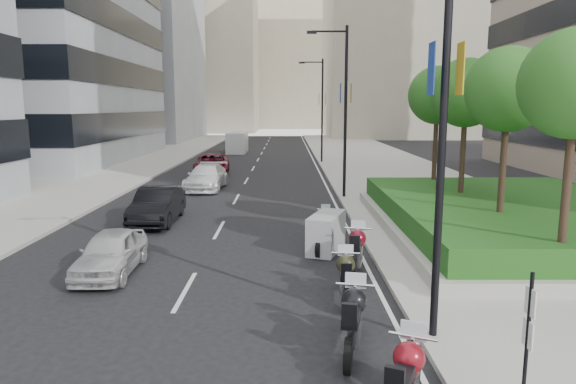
{
  "coord_description": "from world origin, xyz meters",
  "views": [
    {
      "loc": [
        1.23,
        -9.13,
        4.86
      ],
      "look_at": [
        1.27,
        8.21,
        2.0
      ],
      "focal_mm": 32.0,
      "sensor_mm": 36.0,
      "label": 1
    }
  ],
  "objects_px": {
    "motorcycle_2": "(353,320)",
    "motorcycle_3": "(346,278)",
    "delivery_van": "(237,143)",
    "motorcycle_6": "(325,223)",
    "car_a": "(111,252)",
    "motorcycle_1": "(405,382)",
    "lamp_post_2": "(320,105)",
    "motorcycle_5": "(326,233)",
    "motorcycle_4": "(356,251)",
    "car_d": "(212,164)",
    "parking_sign": "(527,340)",
    "lamp_post_0": "(436,97)",
    "car_b": "(157,205)",
    "lamp_post_1": "(343,104)",
    "car_c": "(206,177)"
  },
  "relations": [
    {
      "from": "motorcycle_2",
      "to": "motorcycle_3",
      "type": "bearing_deg",
      "value": 8.34
    },
    {
      "from": "motorcycle_2",
      "to": "delivery_van",
      "type": "relative_size",
      "value": 0.46
    },
    {
      "from": "motorcycle_3",
      "to": "motorcycle_6",
      "type": "xyz_separation_m",
      "value": [
        -0.03,
        6.59,
        -0.08
      ]
    },
    {
      "from": "car_a",
      "to": "motorcycle_1",
      "type": "bearing_deg",
      "value": -47.16
    },
    {
      "from": "lamp_post_2",
      "to": "car_a",
      "type": "xyz_separation_m",
      "value": [
        -8.12,
        -30.5,
        -4.42
      ]
    },
    {
      "from": "motorcycle_1",
      "to": "motorcycle_3",
      "type": "height_order",
      "value": "motorcycle_1"
    },
    {
      "from": "motorcycle_1",
      "to": "motorcycle_6",
      "type": "distance_m",
      "value": 11.68
    },
    {
      "from": "motorcycle_5",
      "to": "car_a",
      "type": "distance_m",
      "value": 6.95
    },
    {
      "from": "motorcycle_1",
      "to": "car_a",
      "type": "relative_size",
      "value": 0.59
    },
    {
      "from": "motorcycle_6",
      "to": "car_a",
      "type": "height_order",
      "value": "car_a"
    },
    {
      "from": "motorcycle_4",
      "to": "car_a",
      "type": "bearing_deg",
      "value": 102.46
    },
    {
      "from": "motorcycle_5",
      "to": "car_d",
      "type": "distance_m",
      "value": 21.8
    },
    {
      "from": "motorcycle_2",
      "to": "motorcycle_6",
      "type": "distance_m",
      "value": 9.35
    },
    {
      "from": "parking_sign",
      "to": "motorcycle_6",
      "type": "distance_m",
      "value": 12.16
    },
    {
      "from": "motorcycle_6",
      "to": "motorcycle_3",
      "type": "bearing_deg",
      "value": -174.57
    },
    {
      "from": "car_a",
      "to": "lamp_post_2",
      "type": "bearing_deg",
      "value": 73.71
    },
    {
      "from": "motorcycle_3",
      "to": "car_a",
      "type": "height_order",
      "value": "car_a"
    },
    {
      "from": "lamp_post_0",
      "to": "car_b",
      "type": "distance_m",
      "value": 14.76
    },
    {
      "from": "lamp_post_0",
      "to": "motorcycle_4",
      "type": "height_order",
      "value": "lamp_post_0"
    },
    {
      "from": "motorcycle_1",
      "to": "car_a",
      "type": "distance_m",
      "value": 10.1
    },
    {
      "from": "motorcycle_2",
      "to": "car_d",
      "type": "xyz_separation_m",
      "value": [
        -6.86,
        27.93,
        0.08
      ]
    },
    {
      "from": "motorcycle_2",
      "to": "motorcycle_5",
      "type": "height_order",
      "value": "motorcycle_5"
    },
    {
      "from": "motorcycle_5",
      "to": "car_b",
      "type": "relative_size",
      "value": 0.51
    },
    {
      "from": "motorcycle_1",
      "to": "motorcycle_5",
      "type": "distance_m",
      "value": 9.59
    },
    {
      "from": "motorcycle_6",
      "to": "parking_sign",
      "type": "bearing_deg",
      "value": -164.83
    },
    {
      "from": "car_a",
      "to": "motorcycle_2",
      "type": "bearing_deg",
      "value": -38.36
    },
    {
      "from": "motorcycle_6",
      "to": "car_d",
      "type": "bearing_deg",
      "value": 25.82
    },
    {
      "from": "lamp_post_1",
      "to": "delivery_van",
      "type": "relative_size",
      "value": 1.72
    },
    {
      "from": "motorcycle_5",
      "to": "motorcycle_6",
      "type": "relative_size",
      "value": 1.17
    },
    {
      "from": "lamp_post_1",
      "to": "parking_sign",
      "type": "distance_m",
      "value": 20.33
    },
    {
      "from": "parking_sign",
      "to": "car_a",
      "type": "xyz_separation_m",
      "value": [
        -8.77,
        7.5,
        -0.81
      ]
    },
    {
      "from": "lamp_post_0",
      "to": "car_a",
      "type": "height_order",
      "value": "lamp_post_0"
    },
    {
      "from": "car_b",
      "to": "car_c",
      "type": "height_order",
      "value": "car_b"
    },
    {
      "from": "motorcycle_5",
      "to": "motorcycle_6",
      "type": "bearing_deg",
      "value": 15.67
    },
    {
      "from": "motorcycle_3",
      "to": "car_c",
      "type": "relative_size",
      "value": 0.45
    },
    {
      "from": "lamp_post_0",
      "to": "motorcycle_1",
      "type": "height_order",
      "value": "lamp_post_0"
    },
    {
      "from": "motorcycle_3",
      "to": "delivery_van",
      "type": "relative_size",
      "value": 0.43
    },
    {
      "from": "lamp_post_2",
      "to": "parking_sign",
      "type": "relative_size",
      "value": 3.6
    },
    {
      "from": "motorcycle_2",
      "to": "car_b",
      "type": "height_order",
      "value": "car_b"
    },
    {
      "from": "car_c",
      "to": "car_d",
      "type": "xyz_separation_m",
      "value": [
        -0.7,
        7.12,
        0.0
      ]
    },
    {
      "from": "motorcycle_3",
      "to": "motorcycle_6",
      "type": "bearing_deg",
      "value": 5.81
    },
    {
      "from": "lamp_post_2",
      "to": "motorcycle_5",
      "type": "relative_size",
      "value": 3.91
    },
    {
      "from": "motorcycle_1",
      "to": "car_b",
      "type": "bearing_deg",
      "value": 51.73
    },
    {
      "from": "parking_sign",
      "to": "car_a",
      "type": "height_order",
      "value": "parking_sign"
    },
    {
      "from": "lamp_post_1",
      "to": "motorcycle_1",
      "type": "distance_m",
      "value": 20.26
    },
    {
      "from": "motorcycle_3",
      "to": "delivery_van",
      "type": "bearing_deg",
      "value": 14.61
    },
    {
      "from": "lamp_post_2",
      "to": "motorcycle_3",
      "type": "xyz_separation_m",
      "value": [
        -1.42,
        -32.65,
        -4.47
      ]
    },
    {
      "from": "motorcycle_6",
      "to": "motorcycle_2",
      "type": "bearing_deg",
      "value": -175.7
    },
    {
      "from": "lamp_post_0",
      "to": "car_a",
      "type": "distance_m",
      "value": 10.28
    },
    {
      "from": "motorcycle_6",
      "to": "delivery_van",
      "type": "relative_size",
      "value": 0.38
    }
  ]
}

